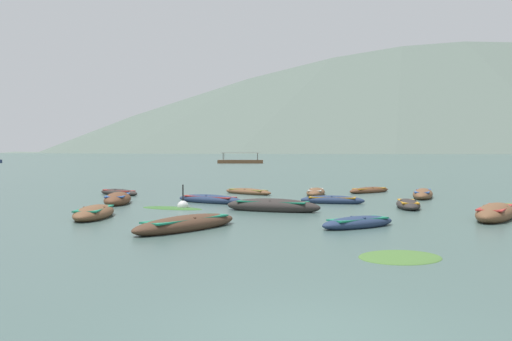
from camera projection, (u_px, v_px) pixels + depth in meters
name	position (u px, v px, depth m)	size (l,w,h in m)	color
ground_plane	(178.00, 153.00, 1493.66)	(6000.00, 6000.00, 0.00)	#425B56
mountain_2	(101.00, 100.00, 1453.10)	(927.36, 927.36, 263.24)	slate
mountain_3	(405.00, 69.00, 1525.87)	(1876.92, 1876.92, 437.24)	#56665B
rowboat_0	(369.00, 190.00, 35.62)	(3.41, 2.59, 0.43)	brown
rowboat_1	(118.00, 199.00, 28.10)	(1.35, 3.73, 0.68)	brown
rowboat_2	(423.00, 194.00, 31.76)	(2.78, 4.26, 0.61)	brown
rowboat_3	(332.00, 200.00, 28.22)	(3.21, 1.99, 0.48)	navy
rowboat_4	(94.00, 213.00, 22.07)	(1.69, 3.75, 0.58)	brown
rowboat_5	(358.00, 223.00, 19.29)	(3.14, 2.23, 0.46)	navy
rowboat_6	(316.00, 192.00, 33.74)	(2.05, 3.70, 0.50)	brown
rowboat_7	(495.00, 213.00, 21.66)	(3.58, 4.08, 0.73)	brown
rowboat_8	(119.00, 193.00, 33.79)	(2.78, 2.91, 0.43)	#2D2826
rowboat_9	(408.00, 204.00, 25.94)	(1.84, 3.38, 0.48)	#2D2826
rowboat_10	(210.00, 200.00, 28.56)	(3.52, 3.35, 0.50)	navy
rowboat_11	(186.00, 224.00, 18.71)	(3.97, 4.07, 0.57)	#4C3323
rowboat_12	(273.00, 206.00, 24.53)	(4.16, 2.95, 0.67)	#2D2826
rowboat_13	(248.00, 192.00, 34.50)	(2.96, 3.39, 0.42)	brown
ferry_1	(240.00, 161.00, 127.05)	(10.14, 4.65, 2.54)	brown
mooring_buoy	(183.00, 206.00, 25.64)	(0.50, 0.50, 1.20)	silver
weed_patch_2	(172.00, 208.00, 25.69)	(2.98, 1.17, 0.14)	#38662D
weed_patch_4	(400.00, 257.00, 13.78)	(2.10, 1.86, 0.14)	#477033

